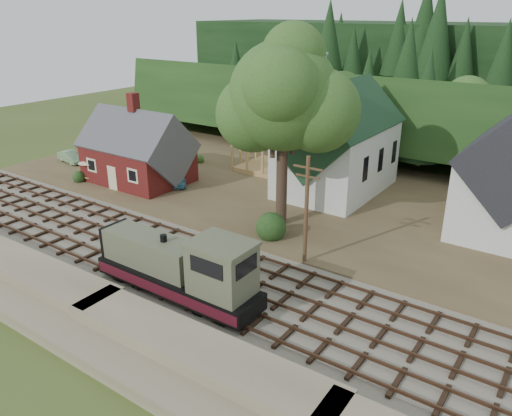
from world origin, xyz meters
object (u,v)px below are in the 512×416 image
Objects in this scene: car_blue at (180,180)px; patio_set at (89,161)px; locomotive at (182,269)px; car_green at (71,157)px.

car_blue is 1.39× the size of patio_set.
patio_set is (-8.69, -4.15, 1.49)m from car_blue.
patio_set is (-23.14, 11.06, 0.30)m from locomotive.
car_blue is at bearing -77.51° from car_green.
car_blue is at bearing 133.53° from locomotive.
locomotive is at bearing -25.55° from patio_set.
car_blue is at bearing 25.56° from patio_set.
patio_set reaches higher than car_blue.
car_blue is 9.74m from patio_set.
car_blue is 0.83× the size of car_green.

